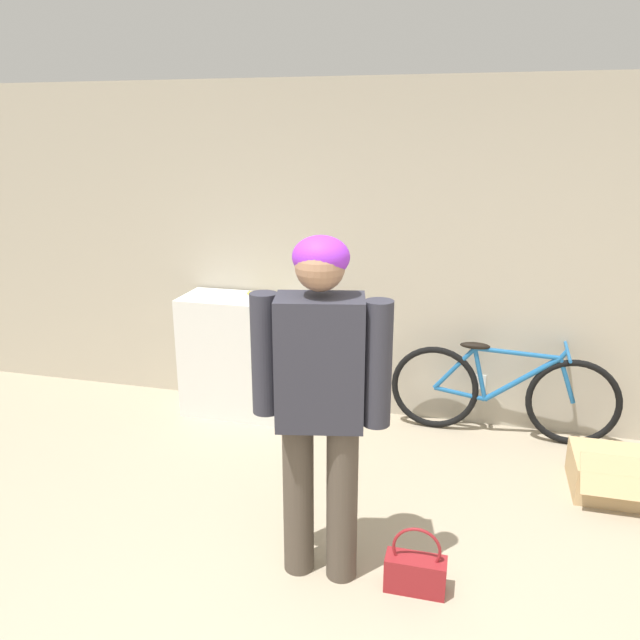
# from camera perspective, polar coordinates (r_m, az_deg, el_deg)

# --- Properties ---
(wall_back) EXTENTS (8.00, 0.07, 2.60)m
(wall_back) POSITION_cam_1_polar(r_m,az_deg,el_deg) (4.81, 8.72, 5.67)
(wall_back) COLOR #B7AD99
(wall_back) RESTS_ON ground_plane
(side_shelf) EXTENTS (1.03, 0.46, 0.97)m
(side_shelf) POSITION_cam_1_polar(r_m,az_deg,el_deg) (5.05, -6.61, -3.31)
(side_shelf) COLOR white
(side_shelf) RESTS_ON ground_plane
(person) EXTENTS (0.68, 0.34, 1.77)m
(person) POSITION_cam_1_polar(r_m,az_deg,el_deg) (3.00, 0.01, -6.06)
(person) COLOR #4C4238
(person) RESTS_ON ground_plane
(bicycle) EXTENTS (1.66, 0.46, 0.74)m
(bicycle) POSITION_cam_1_polar(r_m,az_deg,el_deg) (4.87, 16.28, -6.35)
(bicycle) COLOR black
(bicycle) RESTS_ON ground_plane
(banana) EXTENTS (0.35, 0.10, 0.04)m
(banana) POSITION_cam_1_polar(r_m,az_deg,el_deg) (4.92, -4.87, 2.38)
(banana) COLOR #EAD64C
(banana) RESTS_ON side_shelf
(handbag) EXTENTS (0.30, 0.13, 0.36)m
(handbag) POSITION_cam_1_polar(r_m,az_deg,el_deg) (3.39, 8.72, -21.75)
(handbag) COLOR maroon
(handbag) RESTS_ON ground_plane
(cardboard_box) EXTENTS (0.53, 0.56, 0.34)m
(cardboard_box) POSITION_cam_1_polar(r_m,az_deg,el_deg) (4.50, 25.39, -12.63)
(cardboard_box) COLOR tan
(cardboard_box) RESTS_ON ground_plane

